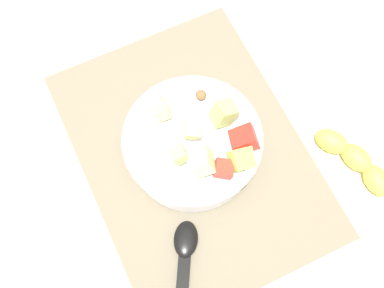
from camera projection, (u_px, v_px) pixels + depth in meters
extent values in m
plane|color=silver|center=(192.00, 154.00, 0.86)|extent=(2.40, 2.40, 0.00)
cube|color=#756B56|center=(192.00, 153.00, 0.86)|extent=(0.47, 0.34, 0.01)
cylinder|color=white|center=(192.00, 148.00, 0.82)|extent=(0.20, 0.20, 0.06)
torus|color=white|center=(192.00, 141.00, 0.80)|extent=(0.21, 0.21, 0.02)
cube|color=beige|center=(201.00, 161.00, 0.75)|extent=(0.05, 0.05, 0.05)
cube|color=beige|center=(193.00, 128.00, 0.77)|extent=(0.03, 0.03, 0.03)
cube|color=#BC3828|center=(224.00, 169.00, 0.77)|extent=(0.04, 0.04, 0.02)
cube|color=#A3CC6B|center=(179.00, 154.00, 0.76)|extent=(0.02, 0.03, 0.03)
cube|color=#A3CC6B|center=(224.00, 113.00, 0.79)|extent=(0.03, 0.04, 0.04)
cube|color=#E5D684|center=(158.00, 106.00, 0.81)|extent=(0.03, 0.03, 0.03)
cube|color=red|center=(244.00, 140.00, 0.79)|extent=(0.05, 0.05, 0.04)
sphere|color=brown|center=(201.00, 95.00, 0.82)|extent=(0.03, 0.03, 0.02)
cube|color=#9EC656|center=(241.00, 159.00, 0.77)|extent=(0.04, 0.04, 0.04)
cube|color=#E5D684|center=(162.00, 112.00, 0.80)|extent=(0.03, 0.03, 0.03)
ellipsoid|color=black|center=(186.00, 239.00, 0.79)|extent=(0.07, 0.06, 0.01)
ellipsoid|color=yellow|center=(377.00, 180.00, 0.82)|extent=(0.06, 0.04, 0.04)
ellipsoid|color=yellow|center=(357.00, 158.00, 0.84)|extent=(0.06, 0.05, 0.04)
ellipsoid|color=yellow|center=(332.00, 141.00, 0.85)|extent=(0.07, 0.06, 0.04)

